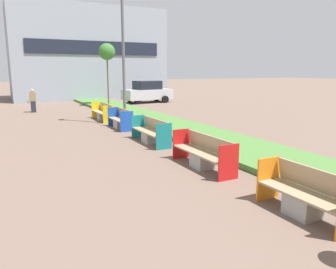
{
  "coord_description": "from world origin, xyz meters",
  "views": [
    {
      "loc": [
        -4.13,
        3.46,
        2.79
      ],
      "look_at": [
        0.9,
        13.27,
        0.6
      ],
      "focal_mm": 35.0,
      "sensor_mm": 36.0,
      "label": 1
    }
  ],
  "objects": [
    {
      "name": "building_backdrop",
      "position": [
        4.0,
        36.87,
        4.29
      ],
      "size": [
        14.32,
        6.76,
        8.58
      ],
      "color": "#939EAD",
      "rests_on": "ground"
    },
    {
      "name": "bench_yellow_frame",
      "position": [
        0.94,
        21.32,
        0.38
      ],
      "size": [
        0.65,
        2.38,
        0.94
      ],
      "color": "#9E9B96",
      "rests_on": "ground"
    },
    {
      "name": "bench_blue_frame",
      "position": [
        0.94,
        18.31,
        0.36
      ],
      "size": [
        0.65,
        1.91,
        0.94
      ],
      "color": "#9E9B96",
      "rests_on": "ground"
    },
    {
      "name": "planter_grass_strip",
      "position": [
        3.2,
        12.0,
        0.09
      ],
      "size": [
        2.8,
        120.0,
        0.18
      ],
      "color": "#4C7A38",
      "rests_on": "ground"
    },
    {
      "name": "bench_teal_frame",
      "position": [
        0.94,
        14.77,
        0.38
      ],
      "size": [
        0.65,
        2.41,
        0.94
      ],
      "color": "#9E9B96",
      "rests_on": "ground"
    },
    {
      "name": "bench_orange_frame",
      "position": [
        0.94,
        7.55,
        0.36
      ],
      "size": [
        0.65,
        1.92,
        0.94
      ],
      "color": "#9E9B96",
      "rests_on": "ground"
    },
    {
      "name": "parked_car_distant",
      "position": [
        7.14,
        29.34,
        0.91
      ],
      "size": [
        4.39,
        2.28,
        1.86
      ],
      "rotation": [
        0.0,
        0.0,
        0.13
      ],
      "color": "#B7BABF",
      "rests_on": "ground"
    },
    {
      "name": "pedestrian_walking",
      "position": [
        -2.23,
        26.78,
        0.78
      ],
      "size": [
        0.53,
        0.24,
        1.55
      ],
      "color": "#232633",
      "rests_on": "ground"
    },
    {
      "name": "bench_red_frame",
      "position": [
        0.94,
        11.11,
        0.38
      ],
      "size": [
        0.65,
        2.48,
        0.94
      ],
      "color": "#9E9B96",
      "rests_on": "ground"
    },
    {
      "name": "sapling_tree_far",
      "position": [
        3.34,
        28.14,
        4.07
      ],
      "size": [
        1.24,
        1.24,
        4.74
      ],
      "color": "brown",
      "rests_on": "ground"
    },
    {
      "name": "street_lamp_post",
      "position": [
        1.55,
        19.43,
        4.64
      ],
      "size": [
        0.24,
        0.44,
        8.5
      ],
      "color": "#56595B",
      "rests_on": "ground"
    }
  ]
}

